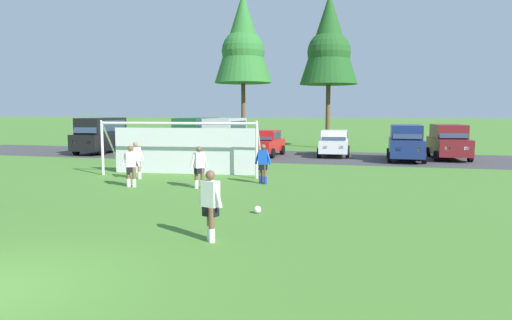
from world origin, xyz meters
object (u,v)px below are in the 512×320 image
at_px(player_winger_right, 136,160).
at_px(parked_car_slot_left, 153,140).
at_px(parked_car_slot_far_right, 406,142).
at_px(player_defender_far, 211,206).
at_px(soccer_ball, 258,210).
at_px(soccer_goal, 183,147).
at_px(parked_car_slot_center_left, 196,135).
at_px(parked_car_slot_far_left, 101,134).
at_px(player_trailing_back, 263,164).
at_px(player_midfield_center, 199,167).
at_px(parked_car_slot_center_right, 265,143).
at_px(parked_car_slot_right, 334,143).
at_px(parked_car_slot_center, 225,136).
at_px(parked_car_slot_end, 448,141).
at_px(player_winger_left, 131,166).

bearing_deg(player_winger_right, parked_car_slot_left, 114.08).
bearing_deg(parked_car_slot_far_right, player_winger_right, -137.93).
height_order(player_defender_far, player_winger_right, same).
bearing_deg(player_winger_right, soccer_ball, -37.73).
relative_size(soccer_goal, parked_car_slot_left, 1.75).
height_order(parked_car_slot_center_left, parked_car_slot_far_right, parked_car_slot_center_left).
bearing_deg(parked_car_slot_far_left, player_winger_right, -50.81).
bearing_deg(player_trailing_back, player_midfield_center, -141.58).
bearing_deg(parked_car_slot_center_right, parked_car_slot_right, 12.53).
relative_size(soccer_ball, soccer_goal, 0.03).
height_order(soccer_goal, parked_car_slot_center, soccer_goal).
distance_m(player_defender_far, parked_car_slot_end, 22.34).
bearing_deg(soccer_goal, parked_car_slot_far_left, 139.05).
bearing_deg(soccer_goal, player_defender_far, -63.42).
bearing_deg(parked_car_slot_right, player_midfield_center, -105.64).
bearing_deg(player_defender_far, soccer_goal, 116.58).
relative_size(player_midfield_center, parked_car_slot_center_left, 0.34).
distance_m(player_defender_far, parked_car_slot_center_right, 20.29).
bearing_deg(parked_car_slot_center, parked_car_slot_center_left, 152.21).
bearing_deg(parked_car_slot_far_left, parked_car_slot_center_left, 14.03).
distance_m(soccer_goal, player_defender_far, 11.49).
xyz_separation_m(soccer_ball, player_midfield_center, (-3.27, 3.70, 0.71)).
height_order(parked_car_slot_center, parked_car_slot_center_right, parked_car_slot_center).
relative_size(player_midfield_center, player_defender_far, 1.00).
bearing_deg(soccer_ball, parked_car_slot_far_right, 72.35).
xyz_separation_m(player_defender_far, parked_car_slot_right, (1.07, 21.00, 0.05)).
relative_size(player_defender_far, parked_car_slot_left, 0.38).
xyz_separation_m(player_defender_far, parked_car_slot_far_left, (-15.24, 19.03, 0.52)).
bearing_deg(parked_car_slot_left, parked_car_slot_far_right, -6.53).
distance_m(player_winger_left, player_trailing_back, 5.29).
distance_m(player_midfield_center, parked_car_slot_center, 12.91).
distance_m(parked_car_slot_far_left, parked_car_slot_right, 16.43).
bearing_deg(parked_car_slot_center_left, player_defender_far, -67.23).
bearing_deg(parked_car_slot_center_right, parked_car_slot_left, 171.80).
distance_m(player_winger_right, parked_car_slot_center_left, 12.50).
height_order(player_winger_left, parked_car_slot_far_left, parked_car_slot_far_left).
height_order(soccer_ball, parked_car_slot_center, parked_car_slot_center).
bearing_deg(soccer_ball, parked_car_slot_center, 111.36).
relative_size(player_winger_left, parked_car_slot_center, 0.34).
relative_size(player_defender_far, parked_car_slot_far_right, 0.35).
bearing_deg(player_midfield_center, parked_car_slot_center_left, 112.42).
distance_m(soccer_goal, parked_car_slot_end, 16.95).
height_order(player_trailing_back, parked_car_slot_left, parked_car_slot_left).
bearing_deg(parked_car_slot_right, player_defender_far, -92.91).
bearing_deg(player_winger_right, parked_car_slot_right, 58.95).
bearing_deg(parked_car_slot_end, parked_car_slot_far_left, -175.67).
relative_size(soccer_goal, player_winger_right, 4.61).
height_order(parked_car_slot_far_left, parked_car_slot_far_right, parked_car_slot_far_left).
height_order(parked_car_slot_center_left, parked_car_slot_end, parked_car_slot_center_left).
height_order(player_winger_right, parked_car_slot_center_right, parked_car_slot_center_right).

